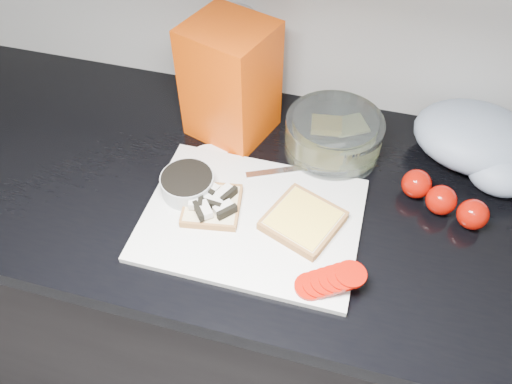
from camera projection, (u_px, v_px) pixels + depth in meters
base_cabinet at (308, 312)px, 1.33m from camera, size 3.50×0.60×0.86m
countertop at (326, 205)px, 0.99m from camera, size 3.50×0.64×0.04m
cutting_board at (252, 219)px, 0.93m from camera, size 0.40×0.30×0.01m
bread_left at (212, 204)px, 0.94m from camera, size 0.13×0.13×0.03m
bread_right at (303, 221)px, 0.91m from camera, size 0.17×0.17×0.02m
tomato_slices at (330, 280)px, 0.83m from camera, size 0.13×0.10×0.03m
knife at (307, 167)px, 1.01m from camera, size 0.19×0.10×0.01m
seed_tub at (188, 185)px, 0.96m from camera, size 0.10×0.10×0.05m
tub_lid at (209, 159)px, 1.04m from camera, size 0.11×0.11×0.01m
glass_bowl at (333, 136)px, 1.03m from camera, size 0.20×0.20×0.08m
bread_bag at (231, 81)px, 1.02m from camera, size 0.20×0.19×0.25m
steel_canister at (235, 61)px, 1.09m from camera, size 0.09×0.09×0.22m
grocery_bag at (479, 142)px, 1.00m from camera, size 0.28×0.25×0.11m
whole_tomatoes at (443, 199)px, 0.94m from camera, size 0.16×0.11×0.06m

